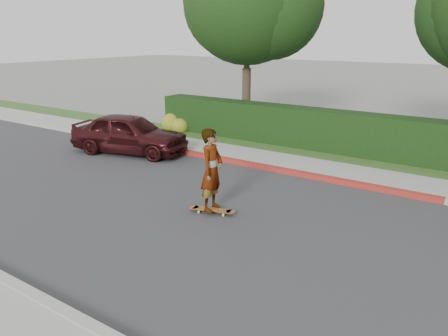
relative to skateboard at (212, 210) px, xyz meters
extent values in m
plane|color=slate|center=(3.44, -0.35, -0.10)|extent=(120.00, 120.00, 0.00)
cube|color=#2D2D30|center=(3.44, -0.35, -0.09)|extent=(60.00, 8.00, 0.01)
cube|color=#9E9E99|center=(3.44, 3.75, -0.02)|extent=(60.00, 0.20, 0.15)
cube|color=maroon|center=(-1.56, 3.75, -0.02)|extent=(12.00, 0.21, 0.15)
cube|color=gray|center=(3.44, 4.65, -0.04)|extent=(60.00, 1.60, 0.12)
cube|color=#2D4C1E|center=(3.44, 6.25, -0.05)|extent=(60.00, 1.60, 0.10)
cube|color=black|center=(0.44, 6.85, 0.65)|extent=(15.00, 1.00, 1.50)
sphere|color=#2D4C19|center=(-6.76, 6.45, 0.25)|extent=(0.90, 0.90, 0.90)
sphere|color=#2D4C19|center=(-6.16, 6.25, 0.20)|extent=(0.70, 0.70, 0.70)
cylinder|color=#33261C|center=(-4.06, 8.15, 1.25)|extent=(0.36, 0.36, 2.70)
cylinder|color=#33261C|center=(-4.06, 8.15, 3.28)|extent=(0.24, 0.24, 2.25)
sphere|color=black|center=(-4.86, 8.55, 5.10)|extent=(4.42, 4.42, 4.42)
sphere|color=black|center=(-3.16, 8.45, 5.00)|extent=(4.16, 4.16, 4.16)
cylinder|color=gold|center=(-0.27, -0.17, -0.06)|extent=(0.07, 0.05, 0.06)
cylinder|color=gold|center=(-0.31, -0.01, -0.06)|extent=(0.07, 0.05, 0.06)
cylinder|color=gold|center=(0.31, 0.01, -0.06)|extent=(0.07, 0.05, 0.06)
cylinder|color=gold|center=(0.27, 0.17, -0.06)|extent=(0.07, 0.05, 0.06)
cube|color=silver|center=(-0.29, -0.09, -0.02)|extent=(0.10, 0.19, 0.03)
cube|color=silver|center=(0.29, 0.09, -0.02)|extent=(0.10, 0.19, 0.03)
cube|color=brown|center=(0.00, 0.00, 0.01)|extent=(0.93, 0.47, 0.02)
cylinder|color=brown|center=(-0.43, -0.13, 0.01)|extent=(0.28, 0.28, 0.02)
cylinder|color=brown|center=(0.43, 0.13, 0.01)|extent=(0.28, 0.28, 0.02)
imported|color=white|center=(0.00, 0.00, 0.98)|extent=(0.56, 0.76, 1.93)
imported|color=#381113|center=(-5.60, 2.82, 0.61)|extent=(4.42, 2.61, 1.41)
camera|label=1|loc=(5.57, -7.71, 3.96)|focal=35.00mm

